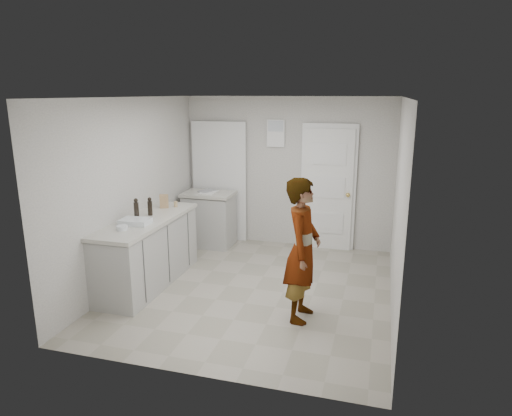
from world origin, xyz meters
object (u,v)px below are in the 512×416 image
(spice_jar, at_px, (176,204))
(egg_bowl, at_px, (122,228))
(cake_mix_box, at_px, (164,201))
(oil_cruet_b, at_px, (136,210))
(person, at_px, (303,250))
(baking_dish, at_px, (135,222))
(oil_cruet_a, at_px, (150,207))

(spice_jar, xyz_separation_m, egg_bowl, (-0.12, -1.25, -0.01))
(cake_mix_box, bearing_deg, oil_cruet_b, -115.29)
(person, distance_m, baking_dish, 2.20)
(oil_cruet_b, xyz_separation_m, egg_bowl, (0.05, -0.45, -0.11))
(person, bearing_deg, egg_bowl, 95.53)
(oil_cruet_b, bearing_deg, baking_dish, -66.43)
(cake_mix_box, bearing_deg, spice_jar, 20.31)
(cake_mix_box, relative_size, egg_bowl, 1.44)
(spice_jar, height_order, oil_cruet_b, oil_cruet_b)
(person, xyz_separation_m, cake_mix_box, (-2.22, 1.00, 0.19))
(oil_cruet_b, relative_size, egg_bowl, 2.11)
(oil_cruet_a, xyz_separation_m, baking_dish, (0.02, -0.44, -0.09))
(person, height_order, oil_cruet_a, person)
(oil_cruet_a, distance_m, baking_dish, 0.45)
(spice_jar, bearing_deg, oil_cruet_a, -103.29)
(spice_jar, distance_m, egg_bowl, 1.25)
(person, relative_size, cake_mix_box, 8.33)
(spice_jar, xyz_separation_m, oil_cruet_a, (-0.13, -0.54, 0.08))
(oil_cruet_a, bearing_deg, egg_bowl, -89.81)
(baking_dish, height_order, egg_bowl, baking_dish)
(person, distance_m, oil_cruet_b, 2.30)
(cake_mix_box, xyz_separation_m, spice_jar, (0.13, 0.11, -0.06))
(spice_jar, xyz_separation_m, oil_cruet_b, (-0.18, -0.80, 0.10))
(cake_mix_box, distance_m, baking_dish, 0.86)
(baking_dish, bearing_deg, oil_cruet_a, 93.11)
(oil_cruet_b, xyz_separation_m, baking_dish, (0.08, -0.17, -0.11))
(cake_mix_box, distance_m, oil_cruet_a, 0.42)
(person, height_order, egg_bowl, person)
(cake_mix_box, xyz_separation_m, oil_cruet_a, (0.00, -0.42, 0.02))
(person, height_order, oil_cruet_b, person)
(oil_cruet_a, bearing_deg, cake_mix_box, 90.30)
(baking_dish, distance_m, egg_bowl, 0.28)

